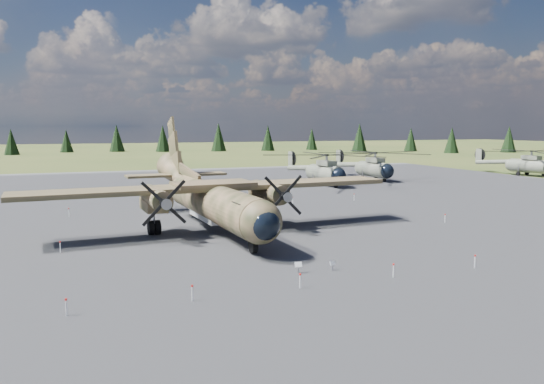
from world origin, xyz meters
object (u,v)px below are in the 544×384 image
object	(u,v)px
helicopter_mid	(373,160)
transport_plane	(209,194)
helicopter_near	(325,163)
helicopter_far	(529,158)

from	to	relation	value
helicopter_mid	transport_plane	bearing A→B (deg)	-142.71
helicopter_near	helicopter_mid	xyz separation A→B (m)	(11.07, 4.45, -0.06)
helicopter_near	helicopter_far	world-z (taller)	helicopter_near
transport_plane	helicopter_mid	xyz separation A→B (m)	(35.28, 30.94, 0.32)
transport_plane	helicopter_mid	world-z (taller)	transport_plane
transport_plane	helicopter_far	distance (m)	71.51
helicopter_near	helicopter_mid	size ratio (longest dim) A/B	1.02
helicopter_mid	helicopter_far	xyz separation A→B (m)	(30.44, -2.74, -0.07)
transport_plane	helicopter_far	bearing A→B (deg)	20.11
helicopter_near	helicopter_mid	distance (m)	11.93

